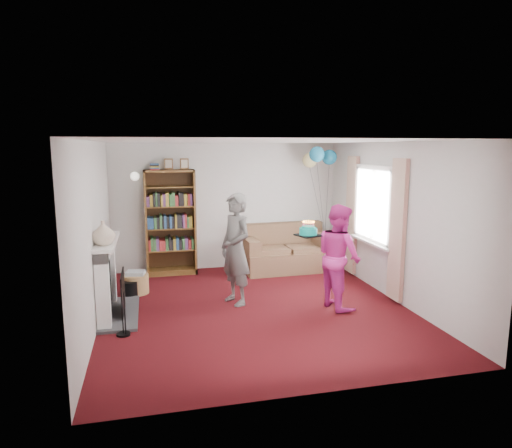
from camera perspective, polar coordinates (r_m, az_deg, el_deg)
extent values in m
plane|color=#38080E|center=(7.03, -0.09, -10.49)|extent=(5.00, 5.00, 0.00)
cube|color=silver|center=(9.14, -3.69, 2.26)|extent=(4.50, 0.02, 2.50)
cube|color=silver|center=(6.58, -19.63, -1.18)|extent=(0.02, 5.00, 2.50)
cube|color=silver|center=(7.54, 16.87, 0.29)|extent=(0.02, 5.00, 2.50)
cube|color=white|center=(6.61, -0.09, 10.37)|extent=(4.50, 5.00, 0.01)
cube|color=#3F3F42|center=(7.07, -16.75, -10.65)|extent=(0.55, 1.40, 0.04)
cube|color=white|center=(6.40, -18.61, -8.07)|extent=(0.18, 0.14, 1.06)
cube|color=white|center=(7.45, -17.86, -5.54)|extent=(0.18, 0.14, 1.06)
cube|color=white|center=(6.81, -18.41, -2.91)|extent=(0.18, 1.24, 0.16)
cube|color=white|center=(6.79, -18.21, -2.07)|extent=(0.28, 1.35, 0.05)
cube|color=black|center=(6.94, -18.35, -7.11)|extent=(0.10, 0.80, 0.86)
cube|color=black|center=(6.97, -16.30, -8.23)|extent=(0.02, 0.70, 0.60)
cylinder|color=black|center=(6.23, -16.37, -10.48)|extent=(0.18, 0.18, 0.64)
cylinder|color=black|center=(7.78, -15.50, -7.84)|extent=(0.26, 0.26, 0.26)
cube|color=white|center=(7.96, 14.68, 6.84)|extent=(0.08, 1.30, 0.08)
cube|color=white|center=(8.11, 14.30, -2.01)|extent=(0.08, 1.30, 0.08)
cube|color=white|center=(8.03, 14.68, 2.37)|extent=(0.01, 1.15, 1.20)
cube|color=white|center=(8.10, 14.10, -2.23)|extent=(0.14, 1.32, 0.04)
cube|color=beige|center=(7.34, 17.28, -0.77)|extent=(0.07, 0.38, 2.20)
cube|color=beige|center=(8.77, 11.87, 1.10)|extent=(0.07, 0.38, 2.20)
cylinder|color=gold|center=(8.90, -14.91, 5.96)|extent=(0.04, 0.12, 0.04)
sphere|color=white|center=(8.81, -14.92, 5.80)|extent=(0.16, 0.16, 0.16)
cube|color=#472B14|center=(9.01, -10.69, 0.38)|extent=(0.95, 0.04, 2.00)
cube|color=brown|center=(8.82, -13.57, 0.08)|extent=(0.04, 0.42, 2.00)
cube|color=brown|center=(8.86, -7.71, 0.30)|extent=(0.04, 0.42, 2.00)
cube|color=brown|center=(8.72, -10.83, 6.54)|extent=(0.95, 0.42, 0.04)
cube|color=brown|center=(9.03, -10.45, -5.76)|extent=(0.95, 0.42, 0.10)
cube|color=brown|center=(8.92, -10.53, -3.14)|extent=(0.87, 0.38, 0.03)
cube|color=brown|center=(8.84, -10.61, -0.48)|extent=(0.87, 0.38, 0.02)
cube|color=brown|center=(8.78, -10.70, 2.22)|extent=(0.87, 0.38, 0.02)
cube|color=brown|center=(8.74, -10.77, 4.61)|extent=(0.87, 0.38, 0.02)
cube|color=maroon|center=(8.69, -12.59, 7.00)|extent=(0.16, 0.22, 0.12)
cube|color=brown|center=(8.76, -10.88, 7.40)|extent=(0.16, 0.02, 0.20)
cube|color=brown|center=(8.78, -8.94, 7.46)|extent=(0.16, 0.02, 0.20)
cube|color=brown|center=(9.10, 3.77, -4.51)|extent=(1.70, 0.90, 0.40)
cube|color=brown|center=(9.33, 3.20, -1.95)|extent=(1.70, 0.24, 0.70)
cube|color=brown|center=(8.87, -0.73, -3.54)|extent=(0.24, 0.85, 0.55)
cube|color=brown|center=(9.29, 8.09, -3.03)|extent=(0.24, 0.85, 0.55)
cube|color=brown|center=(8.87, 1.59, -3.34)|extent=(0.72, 0.60, 0.12)
cube|color=brown|center=(9.09, 6.22, -3.08)|extent=(0.72, 0.60, 0.12)
cylinder|color=#A9824F|center=(7.93, -14.78, -7.26)|extent=(0.42, 0.42, 0.32)
cube|color=beige|center=(7.88, -14.84, -5.94)|extent=(0.30, 0.23, 0.06)
imported|color=black|center=(7.03, -2.56, -3.16)|extent=(0.63, 0.74, 1.73)
imported|color=#CA2889|center=(7.01, 10.31, -3.97)|extent=(0.72, 0.86, 1.58)
cube|color=black|center=(6.90, 6.54, -1.41)|extent=(0.32, 0.32, 0.02)
cylinder|color=#0C9384|center=(6.89, 6.55, -0.92)|extent=(0.27, 0.27, 0.10)
cylinder|color=#0C9384|center=(6.88, 6.56, -0.43)|extent=(0.20, 0.20, 0.04)
cylinder|color=pink|center=(6.90, 7.19, -0.11)|extent=(0.01, 0.01, 0.09)
sphere|color=orange|center=(6.89, 7.20, 0.30)|extent=(0.02, 0.02, 0.02)
cylinder|color=pink|center=(6.93, 7.05, -0.07)|extent=(0.01, 0.01, 0.09)
sphere|color=orange|center=(6.92, 7.06, 0.34)|extent=(0.02, 0.02, 0.02)
cylinder|color=pink|center=(6.95, 6.84, -0.04)|extent=(0.01, 0.01, 0.09)
sphere|color=orange|center=(6.94, 6.85, 0.36)|extent=(0.02, 0.02, 0.02)
cylinder|color=pink|center=(6.95, 6.59, -0.03)|extent=(0.01, 0.01, 0.09)
sphere|color=orange|center=(6.95, 6.60, 0.38)|extent=(0.02, 0.02, 0.02)
cylinder|color=pink|center=(6.95, 6.34, -0.03)|extent=(0.01, 0.01, 0.09)
sphere|color=orange|center=(6.94, 6.34, 0.38)|extent=(0.02, 0.02, 0.02)
cylinder|color=pink|center=(6.93, 6.11, -0.05)|extent=(0.01, 0.01, 0.09)
sphere|color=orange|center=(6.92, 6.12, 0.36)|extent=(0.02, 0.02, 0.02)
cylinder|color=pink|center=(6.91, 5.96, -0.08)|extent=(0.01, 0.01, 0.09)
sphere|color=orange|center=(6.90, 5.96, 0.33)|extent=(0.02, 0.02, 0.02)
cylinder|color=pink|center=(6.88, 5.89, -0.12)|extent=(0.01, 0.01, 0.09)
sphere|color=orange|center=(6.87, 5.90, 0.29)|extent=(0.02, 0.02, 0.02)
cylinder|color=pink|center=(6.85, 5.93, -0.16)|extent=(0.01, 0.01, 0.09)
sphere|color=orange|center=(6.84, 5.93, 0.25)|extent=(0.02, 0.02, 0.02)
cylinder|color=pink|center=(6.82, 6.06, -0.21)|extent=(0.01, 0.01, 0.09)
sphere|color=orange|center=(6.81, 6.07, 0.21)|extent=(0.02, 0.02, 0.02)
cylinder|color=pink|center=(6.80, 6.27, -0.24)|extent=(0.01, 0.01, 0.09)
sphere|color=orange|center=(6.79, 6.28, 0.18)|extent=(0.02, 0.02, 0.02)
cylinder|color=pink|center=(6.79, 6.53, -0.25)|extent=(0.01, 0.01, 0.09)
sphere|color=orange|center=(6.79, 6.54, 0.16)|extent=(0.02, 0.02, 0.02)
cylinder|color=pink|center=(6.80, 6.79, -0.25)|extent=(0.01, 0.01, 0.09)
sphere|color=orange|center=(6.79, 6.80, 0.16)|extent=(0.02, 0.02, 0.02)
cylinder|color=pink|center=(6.82, 7.02, -0.23)|extent=(0.01, 0.01, 0.09)
sphere|color=orange|center=(6.81, 7.03, 0.18)|extent=(0.02, 0.02, 0.02)
cylinder|color=pink|center=(6.84, 7.17, -0.20)|extent=(0.01, 0.01, 0.09)
sphere|color=orange|center=(6.83, 7.18, 0.21)|extent=(0.02, 0.02, 0.02)
cylinder|color=pink|center=(6.87, 7.23, -0.16)|extent=(0.01, 0.01, 0.09)
sphere|color=orange|center=(6.86, 7.24, 0.25)|extent=(0.02, 0.02, 0.02)
sphere|color=#3F3F3F|center=(9.05, 8.59, -1.60)|extent=(0.02, 0.02, 0.02)
sphere|color=#187198|center=(9.07, 9.15, 8.25)|extent=(0.29, 0.29, 0.29)
sphere|color=#E2DF8A|center=(9.13, 6.75, 7.93)|extent=(0.29, 0.29, 0.29)
sphere|color=#187198|center=(8.77, 7.63, 8.64)|extent=(0.29, 0.29, 0.29)
imported|color=beige|center=(6.41, -18.55, -1.05)|extent=(0.37, 0.37, 0.32)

